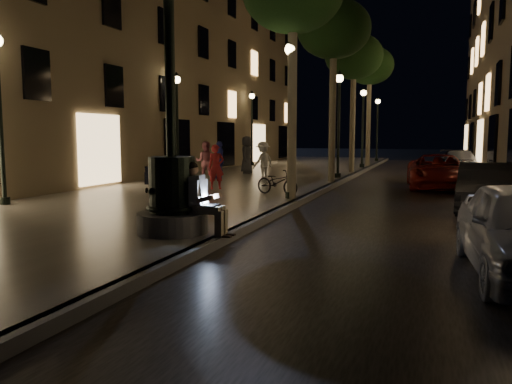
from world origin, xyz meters
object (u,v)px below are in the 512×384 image
at_px(fountain_lamppost, 172,182).
at_px(bicycle, 277,182).
at_px(seated_man_laptop, 201,197).
at_px(pedestrian_blue, 220,160).
at_px(car_second, 486,188).
at_px(pedestrian_pink, 205,161).
at_px(lamp_curb_d, 377,120).
at_px(car_third, 438,172).
at_px(pedestrian_white, 263,161).
at_px(car_rear, 459,163).
at_px(lamp_left_b, 177,111).
at_px(tree_far, 370,67).
at_px(pedestrian_dark, 247,155).
at_px(lamp_curb_c, 363,117).
at_px(pedestrian_red, 216,167).
at_px(tree_third, 354,57).
at_px(lamp_curb_b, 339,110).
at_px(lamp_curb_a, 291,98).
at_px(tree_second, 334,31).
at_px(stroller, 153,178).
at_px(lamp_left_c, 252,118).

height_order(fountain_lamppost, bicycle, fountain_lamppost).
distance_m(seated_man_laptop, pedestrian_blue, 12.74).
bearing_deg(car_second, pedestrian_pink, 163.88).
relative_size(seated_man_laptop, lamp_curb_d, 0.29).
bearing_deg(car_second, car_third, 105.74).
distance_m(fountain_lamppost, lamp_curb_d, 30.08).
bearing_deg(pedestrian_white, car_rear, 162.74).
xyz_separation_m(pedestrian_blue, bicycle, (4.27, -5.06, -0.41)).
xyz_separation_m(lamp_left_b, bicycle, (6.47, -5.26, -2.62)).
xyz_separation_m(seated_man_laptop, lamp_curb_d, (0.09, 30.00, 2.30)).
xyz_separation_m(tree_far, pedestrian_dark, (-4.91, -8.99, -5.29)).
height_order(seated_man_laptop, lamp_curb_d, lamp_curb_d).
bearing_deg(lamp_curb_c, bicycle, -92.37).
bearing_deg(pedestrian_pink, bicycle, 122.37).
xyz_separation_m(car_rear, pedestrian_dark, (-10.21, -5.26, 0.47)).
distance_m(lamp_left_b, pedestrian_red, 6.24).
height_order(tree_third, lamp_curb_b, tree_third).
bearing_deg(tree_third, lamp_curb_a, -90.00).
relative_size(tree_second, pedestrian_red, 4.64).
bearing_deg(lamp_curb_b, fountain_lamppost, -92.86).
bearing_deg(tree_second, pedestrian_white, -171.90).
relative_size(lamp_curb_c, pedestrian_dark, 2.56).
relative_size(lamp_curb_d, bicycle, 3.02).
distance_m(lamp_curb_b, car_rear, 8.66).
bearing_deg(lamp_curb_a, bicycle, 130.46).
height_order(car_rear, pedestrian_red, pedestrian_red).
height_order(lamp_curb_c, pedestrian_blue, lamp_curb_c).
distance_m(seated_man_laptop, lamp_curb_c, 22.12).
xyz_separation_m(tree_second, pedestrian_dark, (-4.93, 3.01, -5.19)).
relative_size(fountain_lamppost, lamp_curb_b, 1.08).
distance_m(lamp_left_b, car_third, 11.69).
bearing_deg(lamp_curb_c, pedestrian_red, -102.62).
xyz_separation_m(lamp_curb_a, lamp_curb_b, (0.00, 8.00, 0.00)).
distance_m(fountain_lamppost, pedestrian_red, 8.07).
height_order(fountain_lamppost, stroller, fountain_lamppost).
relative_size(fountain_lamppost, lamp_left_c, 1.08).
bearing_deg(car_second, pedestrian_red, 176.28).
distance_m(lamp_curb_a, pedestrian_red, 4.25).
relative_size(lamp_curb_a, pedestrian_blue, 2.89).
bearing_deg(tree_second, car_rear, 57.43).
height_order(lamp_left_b, car_second, lamp_left_b).
relative_size(seated_man_laptop, lamp_curb_b, 0.29).
relative_size(tree_far, pedestrian_blue, 4.51).
height_order(tree_far, lamp_left_c, tree_far).
height_order(tree_third, car_second, tree_third).
xyz_separation_m(tree_second, pedestrian_pink, (-5.00, -1.67, -5.30)).
distance_m(tree_third, lamp_left_c, 8.65).
height_order(tree_second, car_third, tree_second).
distance_m(seated_man_laptop, tree_far, 24.62).
xyz_separation_m(pedestrian_pink, pedestrian_dark, (0.07, 4.68, 0.11)).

